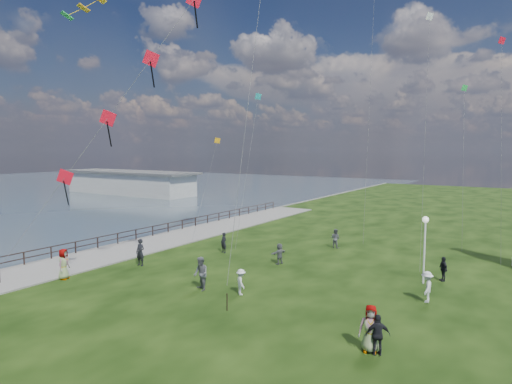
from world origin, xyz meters
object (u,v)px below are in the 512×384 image
Objects in this scene: person_4 at (370,329)px; person_9 at (443,269)px; person_6 at (224,243)px; person_1 at (201,274)px; person_3 at (378,335)px; person_0 at (140,252)px; person_8 at (427,287)px; person_7 at (335,238)px; pier_pavilion at (129,182)px; person_2 at (241,282)px; person_10 at (64,264)px; person_11 at (280,254)px; lamppost at (425,235)px.

person_4 is 1.26× the size of person_9.
person_1 is at bearing -47.38° from person_6.
person_3 is 0.86× the size of person_4.
person_0 is 18.56m from person_8.
person_7 is at bearing -141.32° from person_8.
pier_pavilion is 20.74× the size of person_2.
person_10 is 1.31× the size of person_11.
person_4 is (0.10, -10.39, -2.00)m from lamppost.
person_3 reaches higher than person_2.
person_2 is at bearing 98.03° from person_7.
person_4 is 19.16m from person_10.
person_3 reaches higher than person_9.
person_8 reaches higher than person_6.
person_8 is at bearing -36.11° from person_9.
person_4 is 13.54m from person_11.
person_3 is 18.55m from person_7.
person_11 is at bearing -174.85° from lamppost.
person_10 is (-19.95, -12.46, 0.20)m from person_9.
person_1 is (49.34, -37.28, -0.87)m from pier_pavilion.
person_7 is 6.96m from person_11.
person_9 is (60.73, -27.83, -1.08)m from pier_pavilion.
lamppost reaches higher than person_11.
person_10 is at bearing -73.49° from person_8.
person_3 is 13.84m from person_11.
lamppost reaches higher than person_8.
person_1 reaches higher than person_2.
person_4 is at bearing -89.46° from lamppost.
lamppost is 2.65m from person_9.
person_9 reaches higher than person_2.
pier_pavilion reaches higher than person_0.
lamppost reaches higher than person_0.
person_6 is at bearing -106.00° from person_8.
person_7 is at bearing 109.39° from person_1.
person_2 is 0.75× the size of person_10.
person_11 is at bearing 8.34° from person_6.
person_6 is (2.60, 6.16, -0.14)m from person_0.
person_2 is (-8.11, -7.64, -2.23)m from lamppost.
person_9 is (15.74, 1.52, -0.04)m from person_6.
person_1 is 1.00× the size of person_10.
person_3 is 0.85× the size of person_10.
pier_pavilion is 68.70m from person_8.
person_8 is (0.40, 7.24, 0.01)m from person_3.
person_7 is at bearing -92.41° from person_3.
person_10 is at bearing -27.56° from person_3.
person_6 is 0.97× the size of person_8.
person_9 is (11.39, 9.45, -0.21)m from person_1.
person_10 is 14.12m from person_11.
lamppost is 2.48× the size of person_8.
person_0 is 0.98× the size of person_10.
person_6 reaches higher than person_7.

